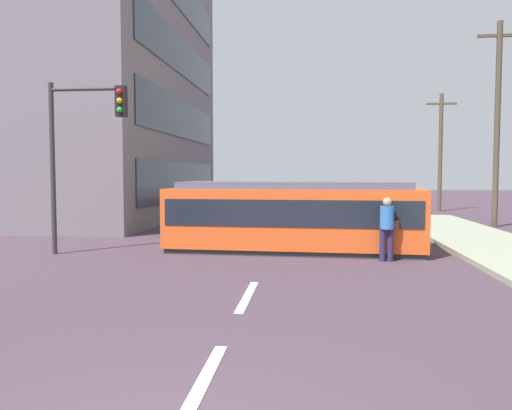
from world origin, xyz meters
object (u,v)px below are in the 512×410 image
Objects in this scene: traffic_light_mast at (81,135)px; utility_pole_mid at (497,121)px; pedestrian_crossing at (387,225)px; streetcar_tram at (293,215)px; city_bus at (268,203)px; utility_pole_far at (440,150)px.

utility_pole_mid is (14.25, 9.01, 1.16)m from traffic_light_mast.
traffic_light_mast is (-8.38, 0.20, 2.42)m from pedestrian_crossing.
city_bus is (-1.20, 5.30, 0.05)m from streetcar_tram.
city_bus is at bearing 102.72° from streetcar_tram.
city_bus is at bearing 54.96° from traffic_light_mast.
utility_pole_mid reaches higher than streetcar_tram.
pedestrian_crossing is (2.50, -1.60, -0.12)m from streetcar_tram.
utility_pole_far reaches higher than streetcar_tram.
city_bus is 0.78× the size of utility_pole_far.
streetcar_tram is 1.06× the size of utility_pole_far.
traffic_light_mast is (-5.89, -1.40, 2.30)m from streetcar_tram.
traffic_light_mast is 23.17m from utility_pole_far.
pedestrian_crossing is at bearing -122.51° from utility_pole_mid.
utility_pole_mid is (9.56, 2.32, 3.42)m from city_bus.
city_bus is 3.32× the size of pedestrian_crossing.
streetcar_tram is 4.50× the size of pedestrian_crossing.
utility_pole_mid is at bearing -89.75° from utility_pole_far.
city_bus is 10.41m from utility_pole_mid.
utility_pole_mid is (8.36, 7.61, 3.47)m from streetcar_tram.
utility_pole_far is (9.52, 11.61, 2.62)m from city_bus.
utility_pole_far is (8.32, 16.90, 2.67)m from streetcar_tram.
utility_pole_far is at bearing 72.51° from pedestrian_crossing.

